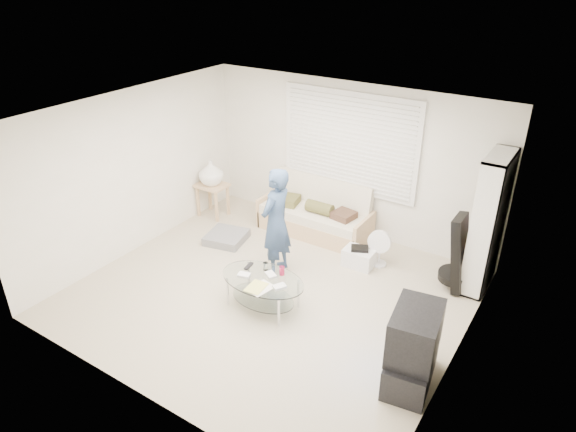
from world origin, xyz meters
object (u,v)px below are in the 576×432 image
Objects in this scene: tv_unit at (413,348)px; futon_sofa at (316,216)px; bookshelf at (488,223)px; coffee_table at (263,284)px.

futon_sofa is at bearing 137.21° from tv_unit.
bookshelf is 1.66× the size of coffee_table.
coffee_table is at bearing -137.36° from bookshelf.
futon_sofa reaches higher than coffee_table.
futon_sofa is 0.96× the size of bookshelf.
tv_unit is 2.13m from coffee_table.
tv_unit reaches higher than coffee_table.
bookshelf is at bearing 86.87° from tv_unit.
tv_unit is (-0.13, -2.29, -0.52)m from bookshelf.
bookshelf reaches higher than coffee_table.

